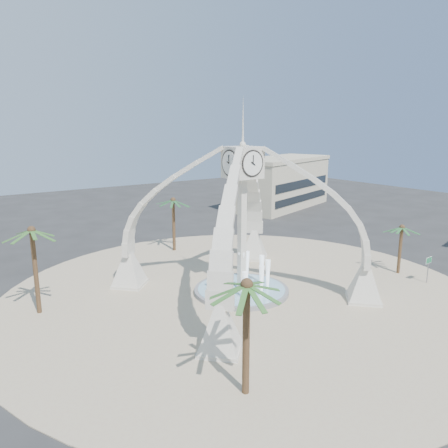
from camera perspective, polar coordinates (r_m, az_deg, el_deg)
ground at (r=37.59m, az=2.28°, el=-8.99°), size 140.00×140.00×0.00m
plaza at (r=37.58m, az=2.28°, el=-8.95°), size 40.00×40.00×0.06m
clock_tower at (r=35.70m, az=2.37°, el=0.73°), size 17.94×17.94×16.30m
fountain at (r=37.48m, az=2.28°, el=-8.58°), size 8.00×8.00×3.62m
building_ne at (r=76.30m, az=7.55°, el=5.41°), size 21.87×14.17×8.60m
palm_east at (r=44.31m, az=22.23°, el=-0.47°), size 3.43×3.43×5.18m
palm_west at (r=34.67m, az=-23.84°, el=-0.92°), size 4.81×4.81×7.19m
palm_north at (r=48.80m, az=-6.66°, el=3.02°), size 4.51×4.51×6.52m
palm_south at (r=22.12m, az=2.99°, el=-8.14°), size 5.21×5.21×6.90m
street_sign at (r=43.20m, az=25.15°, el=-4.72°), size 0.95×0.08×2.59m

